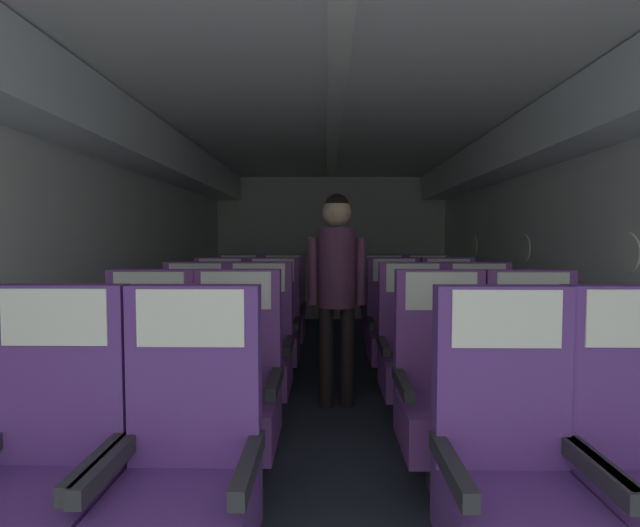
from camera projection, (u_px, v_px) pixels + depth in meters
ground at (335, 400)px, 3.73m from camera, size 3.88×7.89×0.02m
fuselage_shell at (334, 190)px, 3.92m from camera, size 3.76×7.54×2.31m
seat_a_left_window at (42, 479)px, 1.56m from camera, size 0.50×0.49×1.11m
seat_a_left_aisle at (184, 482)px, 1.54m from camera, size 0.50×0.49×1.11m
seat_a_right_window at (515, 484)px, 1.53m from camera, size 0.50×0.49×1.11m
seat_b_left_window at (144, 395)px, 2.39m from camera, size 0.50×0.49×1.11m
seat_b_left_aisle at (233, 394)px, 2.41m from camera, size 0.50×0.49×1.11m
seat_b_right_aisle at (539, 397)px, 2.36m from camera, size 0.50×0.49×1.11m
seat_b_right_window at (444, 396)px, 2.38m from camera, size 0.50×0.49×1.11m
seat_c_left_window at (192, 354)px, 3.26m from camera, size 0.50×0.49×1.11m
seat_c_left_aisle at (257, 354)px, 3.25m from camera, size 0.50×0.49×1.11m
seat_c_right_aisle at (482, 355)px, 3.22m from camera, size 0.50×0.49×1.11m
seat_c_right_window at (414, 355)px, 3.22m from camera, size 0.50×0.49×1.11m
seat_d_left_window at (218, 331)px, 4.08m from camera, size 0.50×0.49×1.11m
seat_d_left_aisle at (272, 331)px, 4.07m from camera, size 0.50×0.49×1.11m
seat_d_right_aisle at (451, 332)px, 4.04m from camera, size 0.50×0.49×1.11m
seat_d_right_window at (395, 331)px, 4.07m from camera, size 0.50×0.49×1.11m
seat_e_left_window at (237, 315)px, 4.93m from camera, size 0.50×0.49×1.11m
seat_e_left_aisle at (282, 315)px, 4.94m from camera, size 0.50×0.49×1.11m
seat_e_right_aisle at (429, 316)px, 4.89m from camera, size 0.50×0.49×1.11m
seat_e_right_window at (385, 315)px, 4.92m from camera, size 0.50×0.49×1.11m
flight_attendant at (337, 276)px, 3.52m from camera, size 0.43×0.28×1.61m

